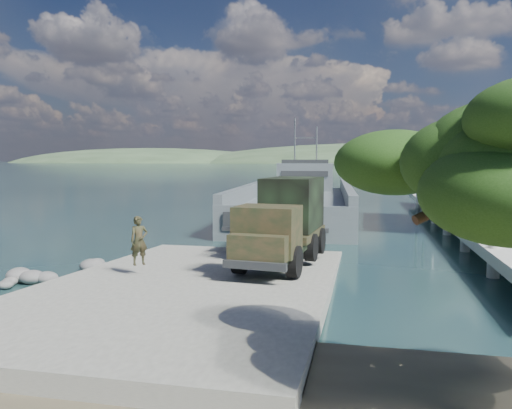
{
  "coord_description": "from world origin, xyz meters",
  "views": [
    {
      "loc": [
        6.07,
        -18.07,
        4.94
      ],
      "look_at": [
        0.84,
        6.0,
        2.68
      ],
      "focal_mm": 35.0,
      "sensor_mm": 36.0,
      "label": 1
    }
  ],
  "objects_px": {
    "soldier": "(139,251)",
    "sailboat_far": "(466,205)",
    "landing_craft": "(299,207)",
    "pier": "(465,207)",
    "military_truck": "(285,221)"
  },
  "relations": [
    {
      "from": "pier",
      "to": "military_truck",
      "type": "xyz_separation_m",
      "value": [
        -10.24,
        -15.76,
        0.69
      ]
    },
    {
      "from": "landing_craft",
      "to": "soldier",
      "type": "relative_size",
      "value": 18.17
    },
    {
      "from": "pier",
      "to": "soldier",
      "type": "relative_size",
      "value": 23.47
    },
    {
      "from": "landing_craft",
      "to": "pier",
      "type": "bearing_deg",
      "value": -29.39
    },
    {
      "from": "pier",
      "to": "landing_craft",
      "type": "height_order",
      "value": "landing_craft"
    },
    {
      "from": "pier",
      "to": "military_truck",
      "type": "bearing_deg",
      "value": -122.99
    },
    {
      "from": "pier",
      "to": "sailboat_far",
      "type": "distance_m",
      "value": 16.19
    },
    {
      "from": "soldier",
      "to": "sailboat_far",
      "type": "bearing_deg",
      "value": 20.11
    },
    {
      "from": "landing_craft",
      "to": "military_truck",
      "type": "distance_m",
      "value": 21.89
    },
    {
      "from": "pier",
      "to": "military_truck",
      "type": "relative_size",
      "value": 5.54
    },
    {
      "from": "pier",
      "to": "military_truck",
      "type": "distance_m",
      "value": 18.81
    },
    {
      "from": "soldier",
      "to": "military_truck",
      "type": "bearing_deg",
      "value": -6.69
    },
    {
      "from": "pier",
      "to": "sailboat_far",
      "type": "relative_size",
      "value": 6.62
    },
    {
      "from": "landing_craft",
      "to": "military_truck",
      "type": "height_order",
      "value": "landing_craft"
    },
    {
      "from": "soldier",
      "to": "sailboat_far",
      "type": "relative_size",
      "value": 0.28
    }
  ]
}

